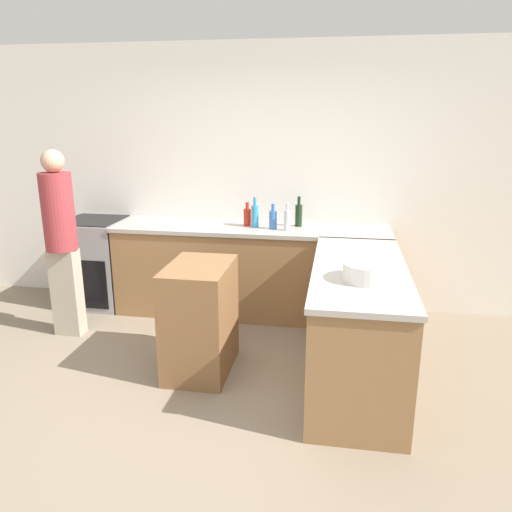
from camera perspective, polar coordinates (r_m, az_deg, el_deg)
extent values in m
plane|color=gray|center=(3.69, -5.74, -17.11)|extent=(14.00, 14.00, 0.00)
cube|color=white|center=(5.26, 0.08, 8.81)|extent=(8.00, 0.06, 2.70)
cube|color=olive|center=(5.12, -0.57, -1.85)|extent=(2.73, 0.65, 0.88)
cube|color=#ADA89E|center=(4.99, -0.59, 3.17)|extent=(2.76, 0.68, 0.04)
cube|color=olive|center=(3.93, 11.40, -7.92)|extent=(0.66, 1.76, 0.88)
cube|color=#ADA89E|center=(3.77, 11.78, -1.51)|extent=(0.69, 1.79, 0.04)
cube|color=#99999E|center=(5.65, -17.73, -0.70)|extent=(0.62, 0.65, 0.92)
cube|color=black|center=(5.41, -19.15, -3.08)|extent=(0.52, 0.01, 0.52)
cube|color=black|center=(5.54, -18.13, 3.93)|extent=(0.57, 0.59, 0.01)
cube|color=brown|center=(4.01, -6.40, -7.11)|extent=(0.48, 0.70, 0.89)
cylinder|color=white|center=(3.46, 12.74, -1.74)|extent=(0.35, 0.35, 0.12)
cylinder|color=#386BB7|center=(4.87, 1.96, 4.15)|extent=(0.08, 0.08, 0.18)
cylinder|color=#386BB7|center=(4.85, 1.97, 5.58)|extent=(0.03, 0.03, 0.07)
cylinder|color=#338CBF|center=(4.94, -0.12, 4.54)|extent=(0.07, 0.07, 0.22)
cylinder|color=#338CBF|center=(4.91, -0.13, 6.25)|extent=(0.03, 0.03, 0.08)
cylinder|color=black|center=(5.00, 4.90, 4.62)|extent=(0.07, 0.07, 0.22)
cylinder|color=black|center=(4.97, 4.94, 6.32)|extent=(0.03, 0.03, 0.08)
cylinder|color=silver|center=(4.82, 3.58, 4.08)|extent=(0.06, 0.06, 0.19)
cylinder|color=silver|center=(4.79, 3.61, 5.66)|extent=(0.03, 0.03, 0.08)
cylinder|color=red|center=(5.01, -1.00, 4.46)|extent=(0.08, 0.08, 0.17)
cylinder|color=red|center=(4.99, -1.00, 5.79)|extent=(0.03, 0.03, 0.07)
cube|color=#ADA38E|center=(4.96, -20.77, -3.87)|extent=(0.25, 0.15, 0.82)
cylinder|color=#993338|center=(4.77, -21.67, 4.71)|extent=(0.28, 0.28, 0.69)
sphere|color=tan|center=(4.71, -22.23, 10.02)|extent=(0.20, 0.20, 0.20)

